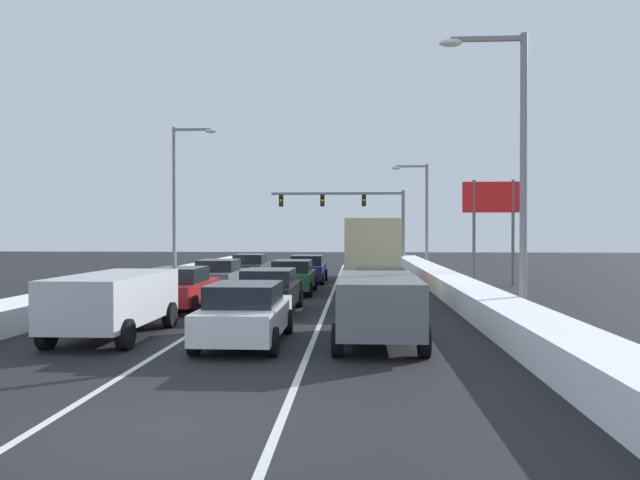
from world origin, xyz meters
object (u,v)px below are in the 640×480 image
(box_truck_right_lane_third, at_px, (371,251))
(street_lamp_right_near, at_px, (512,152))
(sedan_navy_center_lane_fourth, at_px, (308,269))
(sedan_white_center_lane_nearest, at_px, (246,313))
(traffic_light_gantry, at_px, (356,208))
(sedan_black_center_lane_second, at_px, (269,291))
(street_lamp_right_mid, at_px, (421,207))
(suv_silver_left_lane_nearest, at_px, (114,299))
(suv_tan_right_lane_fourth, at_px, (364,262))
(sedan_red_left_lane_second, at_px, (180,288))
(roadside_sign_right, at_px, (494,208))
(sedan_charcoal_left_lane_fourth, at_px, (251,267))
(street_lamp_left_mid, at_px, (180,189))
(sedan_gray_left_lane_third, at_px, (219,276))
(suv_gray_right_lane_nearest, at_px, (378,303))
(sedan_charcoal_right_lane_second, at_px, (379,289))
(sedan_green_center_lane_third, at_px, (293,276))

(box_truck_right_lane_third, distance_m, street_lamp_right_near, 11.00)
(box_truck_right_lane_third, xyz_separation_m, sedan_navy_center_lane_fourth, (-3.36, 4.88, -1.14))
(sedan_white_center_lane_nearest, bearing_deg, traffic_light_gantry, 85.54)
(sedan_black_center_lane_second, distance_m, street_lamp_right_mid, 24.43)
(suv_silver_left_lane_nearest, xyz_separation_m, traffic_light_gantry, (6.34, 34.19, 3.72))
(sedan_navy_center_lane_fourth, xyz_separation_m, traffic_light_gantry, (2.65, 16.47, 3.97))
(suv_tan_right_lane_fourth, relative_size, sedan_red_left_lane_second, 1.09)
(roadside_sign_right, bearing_deg, sedan_navy_center_lane_fourth, 172.61)
(suv_silver_left_lane_nearest, height_order, sedan_charcoal_left_lane_fourth, suv_silver_left_lane_nearest)
(suv_tan_right_lane_fourth, bearing_deg, street_lamp_left_mid, -174.62)
(sedan_charcoal_left_lane_fourth, bearing_deg, sedan_gray_left_lane_third, -92.05)
(suv_gray_right_lane_nearest, bearing_deg, sedan_navy_center_lane_fourth, 100.06)
(sedan_white_center_lane_nearest, height_order, street_lamp_left_mid, street_lamp_left_mid)
(traffic_light_gantry, bearing_deg, sedan_charcoal_right_lane_second, -88.29)
(street_lamp_right_mid, bearing_deg, roadside_sign_right, -77.81)
(sedan_white_center_lane_nearest, relative_size, street_lamp_right_near, 0.51)
(sedan_navy_center_lane_fourth, bearing_deg, traffic_light_gantry, 80.85)
(box_truck_right_lane_third, relative_size, traffic_light_gantry, 0.66)
(suv_gray_right_lane_nearest, distance_m, suv_silver_left_lane_nearest, 6.92)
(sedan_gray_left_lane_third, xyz_separation_m, sedan_charcoal_left_lane_fourth, (0.25, 6.97, 0.00))
(sedan_gray_left_lane_third, bearing_deg, traffic_light_gantry, 73.97)
(traffic_light_gantry, height_order, street_lamp_right_mid, street_lamp_right_mid)
(suv_tan_right_lane_fourth, bearing_deg, suv_silver_left_lane_nearest, -108.25)
(sedan_green_center_lane_third, xyz_separation_m, sedan_navy_center_lane_fourth, (0.21, 5.91, 0.00))
(sedan_charcoal_right_lane_second, relative_size, suv_tan_right_lane_fourth, 0.92)
(sedan_red_left_lane_second, xyz_separation_m, roadside_sign_right, (13.45, 10.53, 3.25))
(sedan_navy_center_lane_fourth, bearing_deg, sedan_charcoal_right_lane_second, -73.27)
(sedan_black_center_lane_second, relative_size, street_lamp_left_mid, 0.50)
(suv_silver_left_lane_nearest, bearing_deg, sedan_red_left_lane_second, 89.72)
(suv_gray_right_lane_nearest, height_order, sedan_black_center_lane_second, suv_gray_right_lane_nearest)
(sedan_gray_left_lane_third, relative_size, street_lamp_right_mid, 0.59)
(sedan_charcoal_right_lane_second, distance_m, sedan_black_center_lane_second, 3.93)
(sedan_gray_left_lane_third, bearing_deg, sedan_red_left_lane_second, -89.87)
(sedan_gray_left_lane_third, bearing_deg, street_lamp_right_near, -39.10)
(sedan_navy_center_lane_fourth, height_order, traffic_light_gantry, traffic_light_gantry)
(sedan_gray_left_lane_third, bearing_deg, sedan_green_center_lane_third, -5.85)
(sedan_navy_center_lane_fourth, relative_size, street_lamp_right_mid, 0.59)
(sedan_green_center_lane_third, distance_m, sedan_navy_center_lane_fourth, 5.91)
(sedan_red_left_lane_second, distance_m, traffic_light_gantry, 29.24)
(traffic_light_gantry, bearing_deg, suv_silver_left_lane_nearest, -100.51)
(sedan_gray_left_lane_third, bearing_deg, street_lamp_right_mid, 55.29)
(box_truck_right_lane_third, height_order, sedan_navy_center_lane_fourth, box_truck_right_lane_third)
(traffic_light_gantry, bearing_deg, roadside_sign_right, -68.09)
(suv_tan_right_lane_fourth, distance_m, sedan_gray_left_lane_third, 10.98)
(sedan_green_center_lane_third, height_order, sedan_charcoal_left_lane_fourth, same)
(street_lamp_right_mid, relative_size, street_lamp_left_mid, 0.85)
(box_truck_right_lane_third, distance_m, sedan_white_center_lane_nearest, 13.98)
(box_truck_right_lane_third, relative_size, sedan_charcoal_left_lane_fourth, 1.60)
(sedan_gray_left_lane_third, height_order, sedan_charcoal_left_lane_fourth, same)
(sedan_black_center_lane_second, relative_size, sedan_gray_left_lane_third, 1.00)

